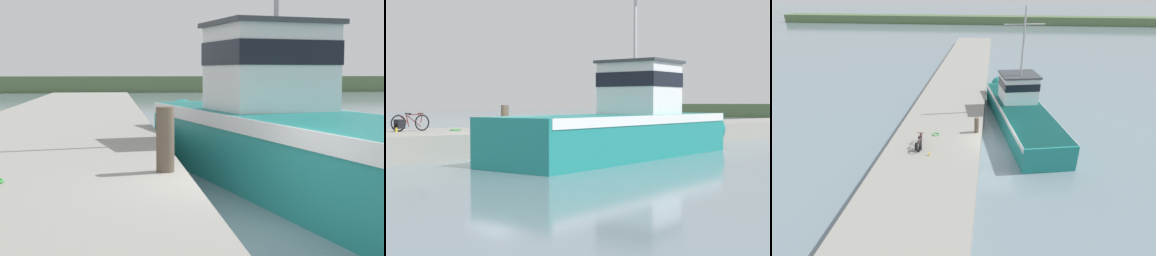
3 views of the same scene
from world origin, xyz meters
TOP-DOWN VIEW (x-y plane):
  - ground_plane at (0.00, 0.00)m, footprint 320.00×320.00m
  - far_shoreline at (30.00, 69.12)m, footprint 180.00×5.00m
  - fishing_boat_main at (1.85, 4.68)m, footprint 5.87×15.24m
  - mooring_post at (-1.41, 0.89)m, footprint 0.31×0.31m

SIDE VIEW (x-z plane):
  - ground_plane at x=0.00m, z-range 0.00..0.00m
  - far_shoreline at x=30.00m, z-range 0.00..2.09m
  - fishing_boat_main at x=1.85m, z-range -3.21..5.81m
  - mooring_post at x=-1.41m, z-range 1.00..2.11m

